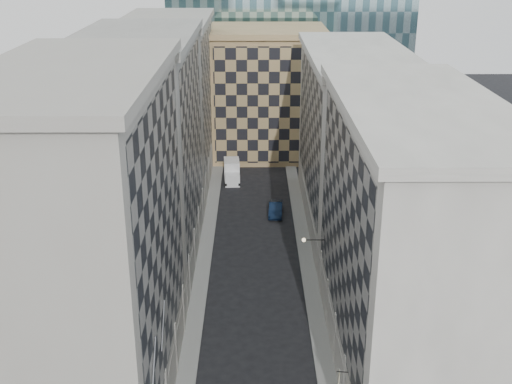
{
  "coord_description": "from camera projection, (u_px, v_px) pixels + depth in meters",
  "views": [
    {
      "loc": [
        -0.26,
        -26.34,
        30.5
      ],
      "look_at": [
        -0.03,
        14.59,
        14.4
      ],
      "focal_mm": 45.0,
      "sensor_mm": 36.0,
      "label": 1
    }
  ],
  "objects": [
    {
      "name": "bldg_right_b",
      "position": [
        353.0,
        140.0,
        71.22
      ],
      "size": [
        10.8,
        28.8,
        19.7
      ],
      "color": "#AFAAA0",
      "rests_on": "ground"
    },
    {
      "name": "bldg_left_c",
      "position": [
        170.0,
        104.0,
        82.84
      ],
      "size": [
        10.8,
        22.8,
        21.7
      ],
      "color": "#9B968C",
      "rests_on": "ground"
    },
    {
      "name": "bldg_left_b",
      "position": [
        143.0,
        152.0,
        62.19
      ],
      "size": [
        10.8,
        22.8,
        22.7
      ],
      "color": "gray",
      "rests_on": "ground"
    },
    {
      "name": "tan_block",
      "position": [
        268.0,
        92.0,
        95.42
      ],
      "size": [
        16.8,
        14.8,
        18.8
      ],
      "color": "#A08754",
      "rests_on": "ground"
    },
    {
      "name": "bldg_left_a",
      "position": [
        89.0,
        250.0,
        41.53
      ],
      "size": [
        10.8,
        22.8,
        23.7
      ],
      "color": "#9B968C",
      "rests_on": "ground"
    },
    {
      "name": "sidewalk_west",
      "position": [
        202.0,
        270.0,
        63.54
      ],
      "size": [
        1.5,
        100.0,
        0.15
      ],
      "primitive_type": "cube",
      "color": "gray",
      "rests_on": "ground"
    },
    {
      "name": "box_truck",
      "position": [
        232.0,
        172.0,
        86.9
      ],
      "size": [
        2.34,
        5.12,
        2.75
      ],
      "rotation": [
        0.0,
        0.0,
        0.06
      ],
      "color": "white",
      "rests_on": "ground"
    },
    {
      "name": "dark_car",
      "position": [
        276.0,
        209.0,
        76.16
      ],
      "size": [
        1.86,
        4.61,
        1.49
      ],
      "primitive_type": "imported",
      "rotation": [
        0.0,
        0.0,
        -0.07
      ],
      "color": "#0E1C35",
      "rests_on": "ground"
    },
    {
      "name": "bldg_right_a",
      "position": [
        408.0,
        243.0,
        45.92
      ],
      "size": [
        10.8,
        26.8,
        20.7
      ],
      "color": "#AFAAA0",
      "rests_on": "ground"
    },
    {
      "name": "flagpoles_left",
      "position": [
        159.0,
        344.0,
        38.31
      ],
      "size": [
        0.1,
        6.33,
        2.33
      ],
      "color": "gray",
      "rests_on": "ground"
    },
    {
      "name": "sidewalk_east",
      "position": [
        308.0,
        269.0,
        63.6
      ],
      "size": [
        1.5,
        100.0,
        0.15
      ],
      "primitive_type": "cube",
      "color": "gray",
      "rests_on": "ground"
    },
    {
      "name": "bracket_lamp",
      "position": [
        306.0,
        240.0,
        55.77
      ],
      "size": [
        1.98,
        0.36,
        0.36
      ],
      "color": "black",
      "rests_on": "ground"
    },
    {
      "name": "shop_sign",
      "position": [
        339.0,
        376.0,
        42.06
      ],
      "size": [
        0.77,
        0.67,
        0.75
      ],
      "rotation": [
        0.0,
        0.0,
        -0.12
      ],
      "color": "black",
      "rests_on": "ground"
    }
  ]
}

